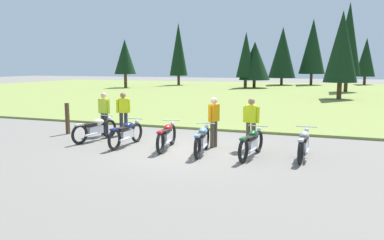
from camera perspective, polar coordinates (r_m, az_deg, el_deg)
name	(u,v)px	position (r m, az deg, el deg)	size (l,w,h in m)	color
ground_plane	(186,150)	(12.04, -0.96, -4.63)	(140.00, 140.00, 0.00)	slate
grass_moorland	(279,93)	(37.04, 13.24, 4.02)	(80.00, 44.00, 0.10)	olive
forest_treeline	(320,50)	(43.57, 18.98, 10.08)	(41.63, 27.61, 8.88)	#47331E
motorcycle_cream	(95,129)	(13.85, -14.60, -1.34)	(0.73, 2.07, 0.88)	black
motorcycle_navy	(126,133)	(12.77, -10.03, -2.01)	(0.62, 2.10, 0.88)	black
motorcycle_red	(167,136)	(12.15, -3.88, -2.42)	(0.64, 2.10, 0.88)	black
motorcycle_sky_blue	(202,140)	(11.51, 1.58, -3.01)	(0.63, 2.10, 0.88)	black
motorcycle_british_green	(252,143)	(11.16, 9.12, -3.48)	(0.62, 2.09, 0.88)	black
motorcycle_silver	(304,144)	(11.34, 16.74, -3.53)	(0.62, 2.10, 0.88)	black
rider_with_back_turned	(123,111)	(14.77, -10.48, 1.38)	(0.45, 0.40, 1.67)	#2D2D38
rider_in_hivis_vest	(214,119)	(12.33, 3.38, 0.14)	(0.31, 0.53, 1.67)	#4C4233
rider_checking_bike	(104,111)	(14.78, -13.31, 1.30)	(0.55, 0.26, 1.67)	#2D2D38
rider_near_row_end	(251,120)	(12.15, 9.04, -0.07)	(0.55, 0.27, 1.67)	#4C4233
trail_marker_post	(67,119)	(15.57, -18.55, 0.22)	(0.12, 0.12, 1.24)	#47331E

